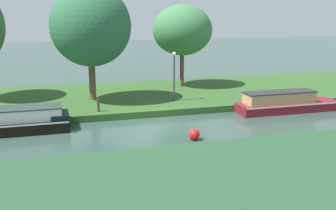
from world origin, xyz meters
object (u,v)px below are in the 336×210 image
willow_tree_centre (91,26)px  lamp_post (174,71)px  channel_buoy (194,134)px  willow_tree_right (182,30)px  black_narrowboat (27,121)px  mooring_post_near (98,105)px  maroon_barge (285,103)px

willow_tree_centre → lamp_post: bearing=-15.6°
channel_buoy → willow_tree_centre: bearing=115.9°
willow_tree_right → lamp_post: bearing=-113.7°
black_narrowboat → lamp_post: size_ratio=1.42×
willow_tree_centre → black_narrowboat: bearing=-131.0°
black_narrowboat → mooring_post_near: 4.11m
maroon_barge → willow_tree_centre: 12.78m
maroon_barge → black_narrowboat: black_narrowboat is taller
willow_tree_centre → mooring_post_near: willow_tree_centre is taller
black_narrowboat → lamp_post: 9.46m
willow_tree_centre → lamp_post: willow_tree_centre is taller
willow_tree_centre → willow_tree_right: size_ratio=1.19×
willow_tree_right → mooring_post_near: (-7.00, -6.10, -3.81)m
maroon_barge → willow_tree_right: (-4.13, 7.64, 4.06)m
black_narrowboat → channel_buoy: size_ratio=8.14×
willow_tree_right → channel_buoy: (-3.04, -11.32, -4.32)m
black_narrowboat → mooring_post_near: black_narrowboat is taller
maroon_barge → channel_buoy: 8.07m
maroon_barge → channel_buoy: maroon_barge is taller
willow_tree_centre → willow_tree_right: (6.97, 3.23, -0.50)m
willow_tree_right → black_narrowboat: bearing=-144.7°
maroon_barge → channel_buoy: (-7.17, -3.68, -0.26)m
black_narrowboat → mooring_post_near: bearing=22.1°
lamp_post → channel_buoy: bearing=-98.6°
lamp_post → channel_buoy: 7.10m
channel_buoy → lamp_post: bearing=81.4°
black_narrowboat → willow_tree_right: size_ratio=0.73×
willow_tree_centre → lamp_post: (4.94, -1.38, -2.74)m
black_narrowboat → channel_buoy: (7.76, -3.68, -0.29)m
willow_tree_right → mooring_post_near: size_ratio=7.86×
willow_tree_right → lamp_post: 5.51m
lamp_post → channel_buoy: size_ratio=5.72×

